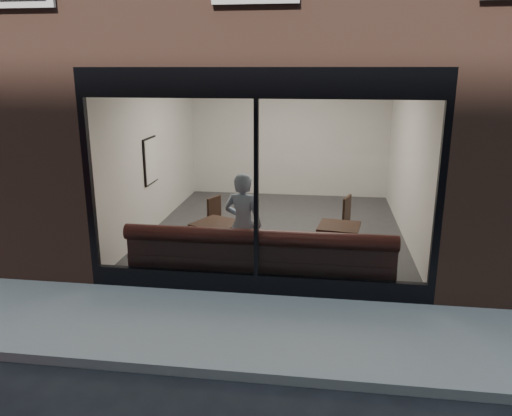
# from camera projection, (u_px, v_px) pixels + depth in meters

# --- Properties ---
(ground) EXTENTS (120.00, 120.00, 0.00)m
(ground) POSITION_uv_depth(u_px,v_px,m) (230.00, 375.00, 5.36)
(ground) COLOR black
(ground) RESTS_ON ground
(sidewalk_near) EXTENTS (40.00, 2.00, 0.01)m
(sidewalk_near) POSITION_uv_depth(u_px,v_px,m) (245.00, 328.00, 6.31)
(sidewalk_near) COLOR gray
(sidewalk_near) RESTS_ON ground
(kerb_near) EXTENTS (40.00, 0.10, 0.12)m
(kerb_near) POSITION_uv_depth(u_px,v_px,m) (229.00, 373.00, 5.30)
(kerb_near) COLOR gray
(kerb_near) RESTS_ON ground
(host_building_pier_left) EXTENTS (2.50, 12.00, 3.20)m
(host_building_pier_left) POSITION_uv_depth(u_px,v_px,m) (146.00, 131.00, 13.06)
(host_building_pier_left) COLOR brown
(host_building_pier_left) RESTS_ON ground
(host_building_pier_right) EXTENTS (2.50, 12.00, 3.20)m
(host_building_pier_right) POSITION_uv_depth(u_px,v_px,m) (444.00, 136.00, 12.06)
(host_building_pier_right) COLOR brown
(host_building_pier_right) RESTS_ON ground
(host_building_backfill) EXTENTS (5.00, 6.00, 3.20)m
(host_building_backfill) POSITION_uv_depth(u_px,v_px,m) (296.00, 121.00, 15.42)
(host_building_backfill) COLOR brown
(host_building_backfill) RESTS_ON ground
(cafe_floor) EXTENTS (6.00, 6.00, 0.00)m
(cafe_floor) POSITION_uv_depth(u_px,v_px,m) (276.00, 230.00, 10.12)
(cafe_floor) COLOR #2D2D30
(cafe_floor) RESTS_ON ground
(cafe_ceiling) EXTENTS (6.00, 6.00, 0.00)m
(cafe_ceiling) POSITION_uv_depth(u_px,v_px,m) (278.00, 68.00, 9.27)
(cafe_ceiling) COLOR white
(cafe_ceiling) RESTS_ON host_building_upper
(cafe_wall_back) EXTENTS (5.00, 0.00, 5.00)m
(cafe_wall_back) POSITION_uv_depth(u_px,v_px,m) (289.00, 134.00, 12.55)
(cafe_wall_back) COLOR silver
(cafe_wall_back) RESTS_ON ground
(cafe_wall_left) EXTENTS (0.00, 6.00, 6.00)m
(cafe_wall_left) POSITION_uv_depth(u_px,v_px,m) (154.00, 150.00, 10.03)
(cafe_wall_left) COLOR silver
(cafe_wall_left) RESTS_ON ground
(cafe_wall_right) EXTENTS (0.00, 6.00, 6.00)m
(cafe_wall_right) POSITION_uv_depth(u_px,v_px,m) (409.00, 156.00, 9.36)
(cafe_wall_right) COLOR silver
(cafe_wall_right) RESTS_ON ground
(storefront_kick) EXTENTS (5.00, 0.10, 0.30)m
(storefront_kick) POSITION_uv_depth(u_px,v_px,m) (256.00, 284.00, 7.28)
(storefront_kick) COLOR black
(storefront_kick) RESTS_ON ground
(storefront_header) EXTENTS (5.00, 0.10, 0.40)m
(storefront_header) POSITION_uv_depth(u_px,v_px,m) (256.00, 83.00, 6.51)
(storefront_header) COLOR black
(storefront_header) RESTS_ON host_building_upper
(storefront_mullion) EXTENTS (0.06, 0.10, 2.50)m
(storefront_mullion) POSITION_uv_depth(u_px,v_px,m) (256.00, 191.00, 6.90)
(storefront_mullion) COLOR black
(storefront_mullion) RESTS_ON storefront_kick
(storefront_glass) EXTENTS (4.80, 0.00, 4.80)m
(storefront_glass) POSITION_uv_depth(u_px,v_px,m) (256.00, 191.00, 6.87)
(storefront_glass) COLOR white
(storefront_glass) RESTS_ON storefront_kick
(banquette) EXTENTS (4.00, 0.55, 0.45)m
(banquette) POSITION_uv_depth(u_px,v_px,m) (260.00, 269.00, 7.64)
(banquette) COLOR #371814
(banquette) RESTS_ON cafe_floor
(person) EXTENTS (0.66, 0.49, 1.66)m
(person) POSITION_uv_depth(u_px,v_px,m) (243.00, 225.00, 7.79)
(person) COLOR #9EB5D0
(person) RESTS_ON cafe_floor
(cafe_table_left) EXTENTS (0.89, 0.89, 0.04)m
(cafe_table_left) POSITION_uv_depth(u_px,v_px,m) (217.00, 224.00, 8.13)
(cafe_table_left) COLOR black
(cafe_table_left) RESTS_ON cafe_floor
(cafe_table_right) EXTENTS (0.73, 0.73, 0.04)m
(cafe_table_right) POSITION_uv_depth(u_px,v_px,m) (339.00, 226.00, 7.99)
(cafe_table_right) COLOR black
(cafe_table_right) RESTS_ON cafe_floor
(cafe_chair_left) EXTENTS (0.50, 0.50, 0.04)m
(cafe_chair_left) POSITION_uv_depth(u_px,v_px,m) (207.00, 233.00, 9.26)
(cafe_chair_left) COLOR black
(cafe_chair_left) RESTS_ON cafe_floor
(cafe_chair_right) EXTENTS (0.55, 0.55, 0.04)m
(cafe_chair_right) POSITION_uv_depth(u_px,v_px,m) (336.00, 233.00, 9.27)
(cafe_chair_right) COLOR black
(cafe_chair_right) RESTS_ON cafe_floor
(wall_poster) EXTENTS (0.02, 0.64, 0.85)m
(wall_poster) POSITION_uv_depth(u_px,v_px,m) (151.00, 161.00, 9.77)
(wall_poster) COLOR white
(wall_poster) RESTS_ON cafe_wall_left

